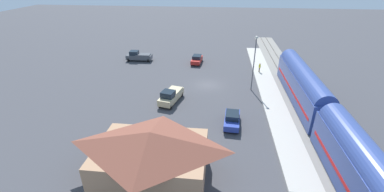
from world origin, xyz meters
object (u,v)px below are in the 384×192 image
pickup_charcoal (139,56)px  light_pole_near_platform (254,58)px  passenger_train (327,119)px  sedan_red (197,59)px  sedan_blue (232,119)px  pickup_tan (171,96)px  station_building (151,154)px  pedestrian_on_platform (260,67)px

pickup_charcoal → light_pole_near_platform: 26.22m
passenger_train → sedan_red: (16.84, -25.31, -1.98)m
pickup_charcoal → sedan_blue: 30.36m
sedan_red → pickup_tan: (2.20, 17.83, 0.15)m
sedan_blue → light_pole_near_platform: light_pole_near_platform is taller
sedan_blue → light_pole_near_platform: 12.42m
station_building → sedan_red: size_ratio=2.32×
station_building → passenger_train: bearing=-157.0°
passenger_train → pickup_charcoal: bearing=-41.1°
station_building → pedestrian_on_platform: station_building is taller
passenger_train → station_building: 19.56m
pedestrian_on_platform → sedan_red: pedestrian_on_platform is taller
pickup_tan → sedan_red: bearing=-97.0°
pickup_charcoal → light_pole_near_platform: bearing=151.0°
passenger_train → pedestrian_on_platform: (4.60, -20.83, -1.58)m
passenger_train → sedan_blue: 10.65m
light_pole_near_platform → pickup_charcoal: bearing=-29.0°
passenger_train → sedan_blue: (10.25, -2.10, -1.98)m
sedan_blue → pickup_tan: size_ratio=0.81×
pickup_charcoal → sedan_red: size_ratio=1.17×
light_pole_near_platform → pickup_tan: bearing=24.8°
passenger_train → pickup_tan: (19.04, -7.47, -1.83)m
sedan_red → pickup_tan: bearing=83.0°
pickup_charcoal → sedan_blue: (-19.15, 23.56, -0.15)m
passenger_train → pickup_tan: passenger_train is taller
pickup_charcoal → light_pole_near_platform: (-22.60, 12.55, 4.44)m
pickup_tan → light_pole_near_platform: 14.19m
passenger_train → station_building: (18.00, 7.65, -0.29)m
pedestrian_on_platform → sedan_blue: 19.56m
station_building → light_pole_near_platform: (-11.20, -20.78, 2.89)m
pickup_tan → passenger_train: bearing=158.6°
station_building → sedan_blue: (-7.75, -9.76, -1.69)m
passenger_train → pedestrian_on_platform: size_ratio=23.23×
pickup_charcoal → pickup_tan: same height
station_building → sedan_red: (-1.16, -32.96, -1.69)m
station_building → pedestrian_on_platform: size_ratio=6.31×
passenger_train → pedestrian_on_platform: 21.39m
sedan_blue → pickup_tan: bearing=-31.4°
station_building → sedan_blue: station_building is taller
station_building → sedan_red: bearing=-92.0°
sedan_red → light_pole_near_platform: light_pole_near_platform is taller
pedestrian_on_platform → pickup_charcoal: size_ratio=0.31×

